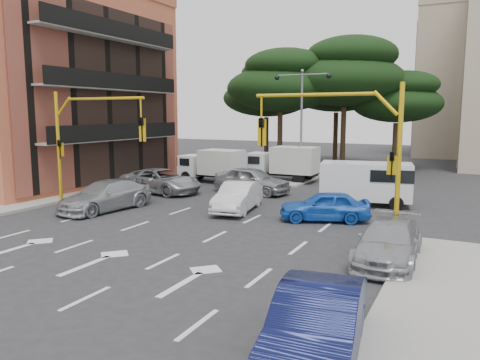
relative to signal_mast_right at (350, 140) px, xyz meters
The scene contains 21 objects.
ground 8.08m from the signal_mast_right, 163.69° to the right, with size 120.00×120.00×0.00m, color #28282B.
median_strip 16.03m from the signal_mast_right, 115.91° to the left, with size 1.40×6.00×0.15m, color gray.
apartment_orange 25.65m from the signal_mast_right, 166.36° to the left, with size 15.19×16.15×13.70m.
pine_left_near 22.98m from the signal_mast_right, 118.29° to the left, with size 9.15×9.15×10.23m.
pine_center 23.13m from the signal_mast_right, 104.66° to the left, with size 9.98×9.98×11.16m.
pine_left_far 27.79m from the signal_mast_right, 119.84° to the left, with size 8.32×8.32×9.30m.
pine_right 24.14m from the signal_mast_right, 94.17° to the left, with size 7.49×7.49×8.37m.
pine_back 28.30m from the signal_mast_right, 106.03° to the left, with size 9.15×9.15×10.23m.
signal_mast_right is the anchor object (origin of this frame).
signal_mast_left 13.61m from the signal_mast_right, behind, with size 5.79×0.37×6.00m.
street_lamp_center 15.65m from the signal_mast_right, 115.91° to the left, with size 4.16×0.36×7.77m.
car_white_hatch 7.55m from the signal_mast_right, 155.41° to the left, with size 1.53×4.38×1.44m, color silver.
car_blue_compact 4.50m from the signal_mast_right, 122.47° to the left, with size 1.63×4.06×1.38m, color blue.
car_silver_wagon 12.72m from the signal_mast_right, behind, with size 2.09×5.15×1.49m, color #A5A9AD.
car_silver_cross_a 14.42m from the signal_mast_right, 156.74° to the left, with size 2.47×5.35×1.49m, color #979A9E.
car_silver_cross_b 11.52m from the signal_mast_right, 134.66° to the left, with size 1.93×4.81×1.64m, color #9C9EA4.
car_navy_parked 10.03m from the signal_mast_right, 79.93° to the right, with size 1.61×4.62×1.52m, color #0B1039.
car_silver_parked 4.32m from the signal_mast_right, 49.06° to the right, with size 1.90×4.68×1.36m, color #9D9EA4.
van_white 7.80m from the signal_mast_right, 96.40° to the left, with size 2.11×4.67×2.33m, color silver, non-canonical shape.
box_truck_a 16.73m from the signal_mast_right, 138.66° to the left, with size 1.99×4.75×2.34m, color white, non-canonical shape.
box_truck_b 15.91m from the signal_mast_right, 120.58° to the left, with size 2.15×5.13×2.52m, color silver, non-canonical shape.
Camera 1 is at (10.98, -15.79, 4.90)m, focal length 35.00 mm.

